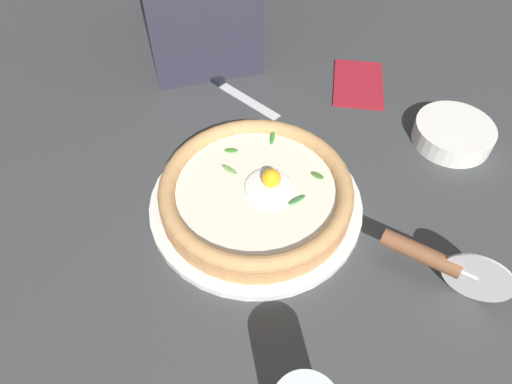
{
  "coord_description": "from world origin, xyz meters",
  "views": [
    {
      "loc": [
        0.4,
        -0.1,
        0.53
      ],
      "look_at": [
        0.0,
        0.03,
        0.03
      ],
      "focal_mm": 32.47,
      "sensor_mm": 36.0,
      "label": 1
    }
  ],
  "objects": [
    {
      "name": "pizza",
      "position": [
        0.0,
        0.03,
        0.03
      ],
      "size": [
        0.27,
        0.27,
        0.05
      ],
      "color": "tan",
      "rests_on": "pizza_plate"
    },
    {
      "name": "pizza_cutter",
      "position": [
        0.18,
        0.2,
        0.04
      ],
      "size": [
        0.13,
        0.12,
        0.08
      ],
      "color": "silver",
      "rests_on": "ground"
    },
    {
      "name": "ground_plane",
      "position": [
        0.0,
        0.0,
        -0.01
      ],
      "size": [
        2.4,
        2.4,
        0.03
      ],
      "primitive_type": "cube",
      "color": "#3B3E40",
      "rests_on": "ground"
    },
    {
      "name": "table_knife",
      "position": [
        -0.3,
        0.05,
        0.0
      ],
      "size": [
        0.2,
        0.13,
        0.01
      ],
      "color": "silver",
      "rests_on": "ground"
    },
    {
      "name": "folded_napkin",
      "position": [
        -0.22,
        0.29,
        0.0
      ],
      "size": [
        0.17,
        0.14,
        0.01
      ],
      "primitive_type": "cube",
      "rotation": [
        0.0,
        0.0,
        2.69
      ],
      "color": "maroon",
      "rests_on": "ground"
    },
    {
      "name": "side_bowl",
      "position": [
        -0.03,
        0.37,
        0.02
      ],
      "size": [
        0.13,
        0.13,
        0.03
      ],
      "primitive_type": "cylinder",
      "color": "white",
      "rests_on": "ground"
    },
    {
      "name": "pizza_plate",
      "position": [
        0.0,
        0.03,
        0.01
      ],
      "size": [
        0.31,
        0.31,
        0.01
      ],
      "primitive_type": "cylinder",
      "color": "white",
      "rests_on": "ground"
    }
  ]
}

